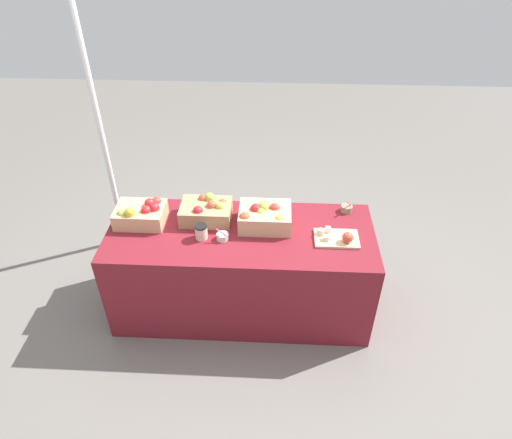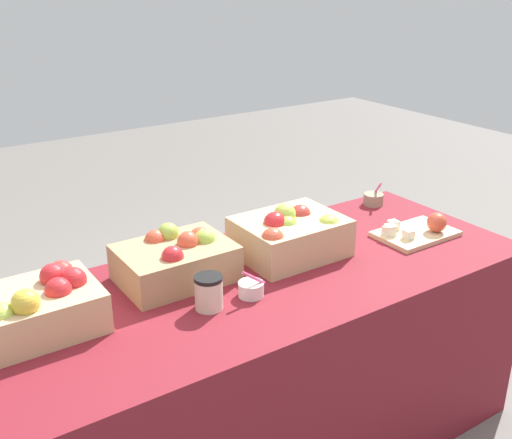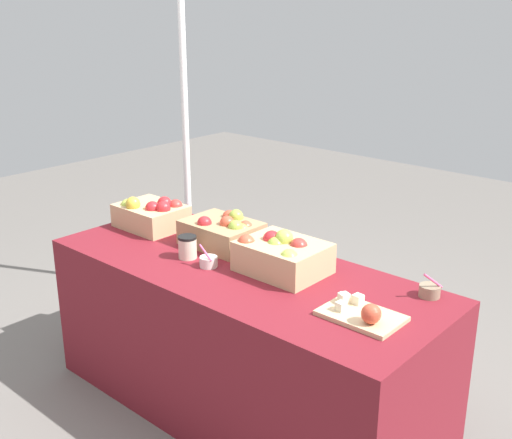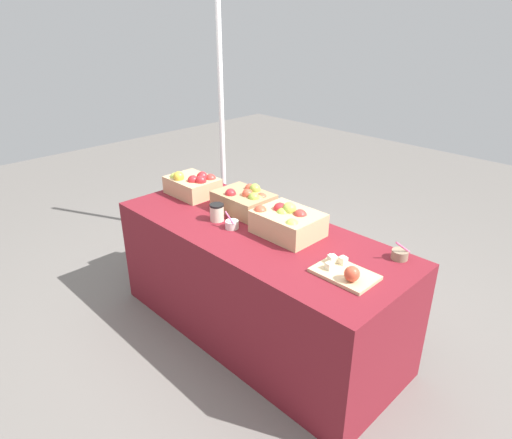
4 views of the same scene
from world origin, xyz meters
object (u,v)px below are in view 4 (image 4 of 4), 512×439
object	(u,v)px
apple_crate_middle	(245,200)
apple_crate_right	(287,222)
cutting_board_front	(345,272)
apple_crate_left	(193,185)
sample_bowl_mid	(400,254)
coffee_cup	(217,212)
sample_bowl_near	(232,224)
tent_pole	(222,123)

from	to	relation	value
apple_crate_middle	apple_crate_right	xyz separation A→B (m)	(0.42, -0.06, 0.01)
cutting_board_front	apple_crate_left	bearing A→B (deg)	174.18
apple_crate_middle	sample_bowl_mid	size ratio (longest dim) A/B	3.20
apple_crate_left	apple_crate_middle	xyz separation A→B (m)	(0.47, 0.07, -0.00)
coffee_cup	apple_crate_right	bearing A→B (deg)	21.18
apple_crate_left	cutting_board_front	size ratio (longest dim) A/B	1.14
apple_crate_right	coffee_cup	size ratio (longest dim) A/B	3.41
apple_crate_left	apple_crate_right	distance (m)	0.89
apple_crate_left	cutting_board_front	bearing A→B (deg)	-5.82
apple_crate_left	apple_crate_right	xyz separation A→B (m)	(0.89, 0.00, 0.01)
apple_crate_left	sample_bowl_near	bearing A→B (deg)	-15.89
sample_bowl_mid	coffee_cup	xyz separation A→B (m)	(-1.04, -0.37, 0.03)
sample_bowl_mid	coffee_cup	world-z (taller)	sample_bowl_mid
sample_bowl_near	coffee_cup	xyz separation A→B (m)	(-0.15, 0.01, 0.03)
apple_crate_middle	sample_bowl_near	distance (m)	0.28
cutting_board_front	apple_crate_right	bearing A→B (deg)	164.01
apple_crate_right	tent_pole	size ratio (longest dim) A/B	0.17
sample_bowl_mid	sample_bowl_near	bearing A→B (deg)	-157.04
apple_crate_left	cutting_board_front	distance (m)	1.41
apple_crate_middle	cutting_board_front	xyz separation A→B (m)	(0.93, -0.21, -0.05)
apple_crate_middle	cutting_board_front	distance (m)	0.96
apple_crate_left	sample_bowl_mid	xyz separation A→B (m)	(1.50, 0.21, -0.05)
apple_crate_middle	coffee_cup	world-z (taller)	apple_crate_middle
sample_bowl_near	tent_pole	distance (m)	1.38
apple_crate_left	apple_crate_right	size ratio (longest dim) A/B	0.94
apple_crate_left	coffee_cup	bearing A→B (deg)	-19.66
cutting_board_front	sample_bowl_near	world-z (taller)	sample_bowl_near
sample_bowl_mid	tent_pole	world-z (taller)	tent_pole
apple_crate_left	coffee_cup	world-z (taller)	apple_crate_left
cutting_board_front	apple_crate_middle	bearing A→B (deg)	167.36
sample_bowl_near	sample_bowl_mid	xyz separation A→B (m)	(0.89, 0.38, 0.00)
apple_crate_left	tent_pole	bearing A→B (deg)	123.98
sample_bowl_mid	apple_crate_left	bearing A→B (deg)	-172.18
apple_crate_left	sample_bowl_near	world-z (taller)	apple_crate_left
apple_crate_middle	sample_bowl_mid	bearing A→B (deg)	7.74
apple_crate_right	sample_bowl_mid	world-z (taller)	apple_crate_right
apple_crate_middle	tent_pole	world-z (taller)	tent_pole
cutting_board_front	tent_pole	xyz separation A→B (m)	(-1.85, 0.81, 0.31)
sample_bowl_near	coffee_cup	world-z (taller)	coffee_cup
cutting_board_front	tent_pole	world-z (taller)	tent_pole
cutting_board_front	coffee_cup	distance (m)	0.94
sample_bowl_near	tent_pole	size ratio (longest dim) A/B	0.05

